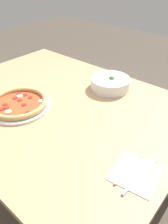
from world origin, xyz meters
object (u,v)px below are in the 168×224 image
Objects in this scene: pizza at (19,103)px; bowl at (110,82)px; fork at (129,169)px; knife at (139,177)px.

bowl is at bearing 62.33° from pizza.
pizza is 0.52m from bowl.
bowl is 0.60m from fork.
fork is at bearing -48.45° from bowl.
knife is at bearing 0.12° from pizza.
pizza is 0.64m from fork.
pizza reaches higher than fork.
pizza is 0.68m from knife.
fork is at bearing 0.77° from pizza.
bowl is at bearing 47.66° from knife.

